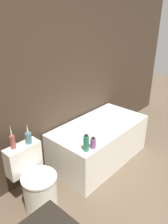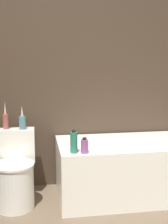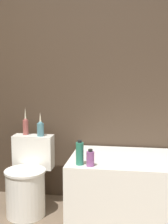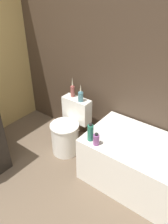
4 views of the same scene
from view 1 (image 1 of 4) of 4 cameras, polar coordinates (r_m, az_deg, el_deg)
wall_back_tiled at (r=2.50m, az=-15.43°, el=8.11°), size 6.40×0.06×2.60m
bathtub at (r=3.16m, az=3.95°, el=-7.74°), size 1.41×0.74×0.56m
toilet at (r=2.52m, az=-12.43°, el=-17.71°), size 0.39×0.52×0.70m
vase_gold at (r=2.35m, az=-18.20°, el=-7.12°), size 0.05×0.05×0.27m
vase_silver at (r=2.39m, az=-14.35°, el=-6.30°), size 0.07×0.07×0.23m
shampoo_bottle_tall at (r=2.43m, az=0.58°, el=-8.13°), size 0.06×0.06×0.20m
shampoo_bottle_short at (r=2.49m, az=2.40°, el=-8.12°), size 0.06×0.06×0.14m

